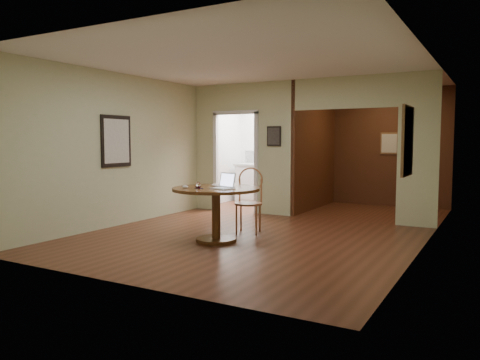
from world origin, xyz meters
The scene contains 11 objects.
floor centered at (0.00, 0.00, 0.00)m, with size 5.00×5.00×0.00m, color #4A2515.
room_shell centered at (-0.47, 3.10, 1.29)m, with size 5.20×7.50×5.00m.
dining_table centered at (-0.26, -0.25, 0.60)m, with size 1.30×1.30×0.81m.
chair centered at (-0.17, 0.62, 0.59)m, with size 0.56×0.56×1.07m.
open_laptop centered at (-0.07, -0.32, 0.87)m, with size 0.38×0.37×0.23m.
closed_laptop centered at (-0.25, -0.05, 0.83)m, with size 0.36×0.23×0.03m, color silver.
mouse centered at (-0.61, -0.54, 0.83)m, with size 0.10×0.05×0.04m, color white.
wine_glass centered at (-0.41, -0.49, 0.86)m, with size 0.09×0.09×0.10m, color white, non-canonical shape.
pen centered at (-0.41, -0.49, 0.82)m, with size 0.01×0.01×0.14m, color #0E0D5F.
kitchen_cabinet centered at (-1.35, 4.20, 0.47)m, with size 2.06×0.60×0.94m.
grocery_bag centered at (-0.55, 4.20, 1.07)m, with size 0.26×0.22×0.26m, color beige.
Camera 1 is at (3.43, -6.09, 1.50)m, focal length 35.00 mm.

